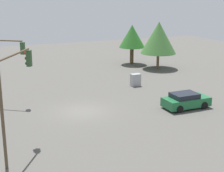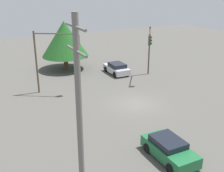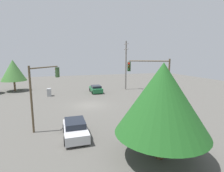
{
  "view_description": "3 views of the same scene",
  "coord_description": "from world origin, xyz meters",
  "px_view_note": "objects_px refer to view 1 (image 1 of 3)",
  "views": [
    {
      "loc": [
        -8.61,
        -25.89,
        9.6
      ],
      "look_at": [
        1.66,
        -2.35,
        2.6
      ],
      "focal_mm": 55.0,
      "sensor_mm": 36.0,
      "label": 1
    },
    {
      "loc": [
        20.62,
        -13.05,
        10.77
      ],
      "look_at": [
        1.15,
        -3.14,
        2.69
      ],
      "focal_mm": 45.0,
      "sensor_mm": 36.0,
      "label": 2
    },
    {
      "loc": [
        -23.12,
        3.84,
        6.59
      ],
      "look_at": [
        -0.1,
        -3.23,
        2.56
      ],
      "focal_mm": 28.0,
      "sensor_mm": 36.0,
      "label": 3
    }
  ],
  "objects_px": {
    "traffic_signal_main": "(0,58)",
    "sedan_green": "(186,101)",
    "electrical_cabinet": "(136,80)",
    "traffic_signal_cross": "(14,85)"
  },
  "relations": [
    {
      "from": "sedan_green",
      "to": "traffic_signal_cross",
      "type": "distance_m",
      "value": 15.43
    },
    {
      "from": "sedan_green",
      "to": "traffic_signal_main",
      "type": "height_order",
      "value": "traffic_signal_main"
    },
    {
      "from": "traffic_signal_main",
      "to": "traffic_signal_cross",
      "type": "height_order",
      "value": "traffic_signal_cross"
    },
    {
      "from": "traffic_signal_main",
      "to": "sedan_green",
      "type": "bearing_deg",
      "value": 5.56
    },
    {
      "from": "traffic_signal_cross",
      "to": "electrical_cabinet",
      "type": "distance_m",
      "value": 18.5
    },
    {
      "from": "electrical_cabinet",
      "to": "traffic_signal_cross",
      "type": "bearing_deg",
      "value": -140.59
    },
    {
      "from": "traffic_signal_main",
      "to": "electrical_cabinet",
      "type": "distance_m",
      "value": 14.06
    },
    {
      "from": "sedan_green",
      "to": "electrical_cabinet",
      "type": "relative_size",
      "value": 3.11
    },
    {
      "from": "traffic_signal_main",
      "to": "traffic_signal_cross",
      "type": "bearing_deg",
      "value": -57.1
    },
    {
      "from": "traffic_signal_main",
      "to": "electrical_cabinet",
      "type": "height_order",
      "value": "traffic_signal_main"
    }
  ]
}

